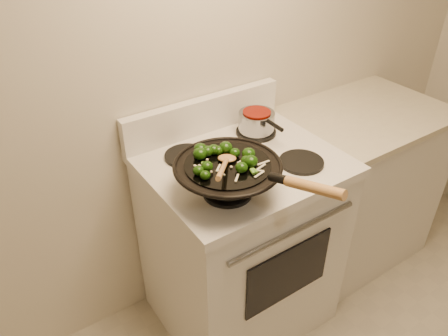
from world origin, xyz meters
TOP-DOWN VIEW (x-y plane):
  - stove at (-0.03, 1.17)m, footprint 0.78×0.67m
  - counter_unit at (0.72, 1.20)m, footprint 0.89×0.62m
  - wok at (-0.21, 1.02)m, footprint 0.39×0.63m
  - stirfry at (-0.22, 1.05)m, footprint 0.27×0.26m
  - wooden_spoon at (-0.25, 0.98)m, footprint 0.22×0.25m
  - saucepan at (0.15, 1.32)m, footprint 0.16×0.26m

SIDE VIEW (x-z plane):
  - counter_unit at x=0.72m, z-range 0.00..0.91m
  - stove at x=-0.03m, z-range -0.07..1.01m
  - saucepan at x=0.15m, z-range 0.93..1.03m
  - wok at x=-0.21m, z-range 0.89..1.11m
  - stirfry at x=-0.22m, z-range 1.05..1.09m
  - wooden_spoon at x=-0.25m, z-range 1.03..1.14m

